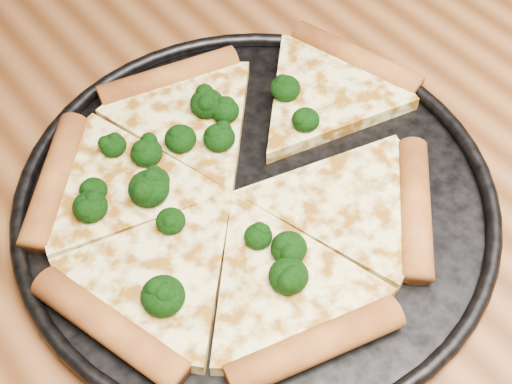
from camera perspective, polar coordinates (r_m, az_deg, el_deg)
dining_table at (r=0.66m, az=13.27°, el=-6.29°), size 1.20×0.90×0.75m
pizza_pan at (r=0.56m, az=-0.00°, el=-0.51°), size 0.37×0.37×0.02m
pizza at (r=0.56m, az=-1.39°, el=0.39°), size 0.36×0.32×0.02m
broccoli_florets at (r=0.55m, az=-4.62°, el=0.91°), size 0.22×0.20×0.02m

